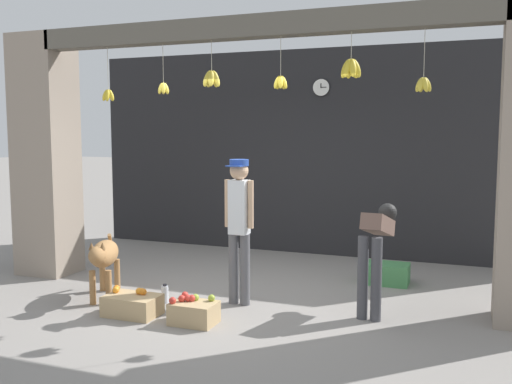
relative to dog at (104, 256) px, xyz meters
name	(u,v)px	position (x,y,z in m)	size (l,w,h in m)	color
ground_plane	(243,301)	(1.53, 0.46, -0.50)	(60.00, 60.00, 0.00)	gray
shop_back_wall	(310,153)	(1.53, 3.24, 1.09)	(7.23, 0.12, 3.17)	#232326
shop_pillar_left	(46,156)	(-1.43, 0.76, 1.09)	(0.70, 0.60, 3.17)	gray
storefront_awning	(248,31)	(1.55, 0.58, 2.52)	(5.33, 0.27, 0.90)	#5B564C
dog	(104,256)	(0.00, 0.00, 0.00)	(0.60, 1.00, 0.73)	#9E7042
shopkeeper	(239,220)	(1.53, 0.35, 0.45)	(0.34, 0.27, 1.61)	#56565B
worker_stooping	(376,243)	(3.00, 0.57, 0.26)	(0.30, 0.85, 1.12)	#424247
fruit_crate_oranges	(132,305)	(0.63, -0.41, -0.38)	(0.56, 0.37, 0.28)	tan
fruit_crate_apples	(194,312)	(1.35, -0.41, -0.38)	(0.45, 0.32, 0.28)	tan
produce_box_green	(387,274)	(2.95, 1.81, -0.37)	(0.54, 0.38, 0.26)	#42844C
water_bottle	(165,294)	(0.75, 0.08, -0.39)	(0.08, 0.08, 0.22)	silver
wall_clock	(321,87)	(1.72, 3.17, 2.08)	(0.27, 0.03, 0.27)	black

